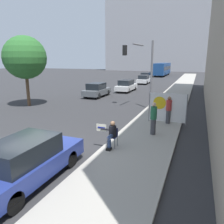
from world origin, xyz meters
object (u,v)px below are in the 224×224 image
at_px(car_on_road_nearest, 97,90).
at_px(pedestrian_behind, 169,110).
at_px(jogger_on_sidewalk, 153,118).
at_px(car_on_road_far_lane, 146,76).
at_px(protest_banner, 167,108).
at_px(street_tree_near_curb, 25,58).
at_px(seated_protester, 111,133).
at_px(traffic_light_pole, 141,63).
at_px(car_on_road_distant, 144,79).
at_px(car_on_road_midblock, 126,86).
at_px(city_bus_on_road, 163,68).
at_px(parked_car_curbside, 26,161).

bearing_deg(car_on_road_nearest, pedestrian_behind, -42.78).
distance_m(jogger_on_sidewalk, pedestrian_behind, 2.49).
relative_size(jogger_on_sidewalk, car_on_road_far_lane, 0.39).
xyz_separation_m(protest_banner, car_on_road_nearest, (-8.81, 8.24, -0.38)).
height_order(protest_banner, street_tree_near_curb, street_tree_near_curb).
relative_size(seated_protester, pedestrian_behind, 0.71).
distance_m(traffic_light_pole, car_on_road_distant, 19.75).
bearing_deg(pedestrian_behind, car_on_road_distant, 172.39).
xyz_separation_m(pedestrian_behind, protest_banner, (-0.10, 0.01, 0.13)).
xyz_separation_m(traffic_light_pole, car_on_road_nearest, (-5.94, 3.85, -3.01)).
xyz_separation_m(protest_banner, street_tree_near_curb, (-12.40, 1.54, 3.08)).
bearing_deg(traffic_light_pole, car_on_road_midblock, 114.70).
height_order(jogger_on_sidewalk, traffic_light_pole, traffic_light_pole).
bearing_deg(street_tree_near_curb, city_bus_on_road, 82.94).
xyz_separation_m(pedestrian_behind, street_tree_near_curb, (-12.50, 1.55, 3.21)).
bearing_deg(protest_banner, jogger_on_sidewalk, -98.68).
distance_m(protest_banner, street_tree_near_curb, 12.87).
relative_size(pedestrian_behind, car_on_road_nearest, 0.42).
bearing_deg(seated_protester, car_on_road_distant, 110.98).
height_order(car_on_road_distant, city_bus_on_road, city_bus_on_road).
bearing_deg(car_on_road_nearest, parked_car_curbside, -72.25).
distance_m(traffic_light_pole, parked_car_curbside, 13.26).
height_order(car_on_road_midblock, car_on_road_distant, car_on_road_midblock).
distance_m(parked_car_curbside, car_on_road_midblock, 22.24).
height_order(pedestrian_behind, street_tree_near_curb, street_tree_near_curb).
xyz_separation_m(traffic_light_pole, city_bus_on_road, (-4.29, 39.39, -1.93)).
bearing_deg(car_on_road_nearest, street_tree_near_curb, -118.13).
bearing_deg(street_tree_near_curb, jogger_on_sidewalk, -18.36).
relative_size(car_on_road_distant, car_on_road_far_lane, 0.98).
bearing_deg(seated_protester, city_bus_on_road, 106.73).
bearing_deg(jogger_on_sidewalk, parked_car_curbside, 81.10).
xyz_separation_m(pedestrian_behind, city_bus_on_road, (-7.27, 43.79, 0.83)).
distance_m(car_on_road_midblock, city_bus_on_road, 30.37).
bearing_deg(traffic_light_pole, car_on_road_distant, 102.44).
bearing_deg(pedestrian_behind, protest_banner, -119.74).
xyz_separation_m(car_on_road_midblock, street_tree_near_curb, (-5.36, -11.89, 3.47)).
relative_size(protest_banner, city_bus_on_road, 0.19).
bearing_deg(protest_banner, seated_protester, -110.13).
bearing_deg(jogger_on_sidewalk, protest_banner, -80.67).
bearing_deg(city_bus_on_road, traffic_light_pole, -83.78).
bearing_deg(car_on_road_nearest, car_on_road_far_lane, 90.07).
bearing_deg(car_on_road_distant, parked_car_curbside, -83.53).
bearing_deg(protest_banner, car_on_road_midblock, 117.63).
distance_m(pedestrian_behind, parked_car_curbside, 9.22).
xyz_separation_m(car_on_road_midblock, city_bus_on_road, (-0.13, 30.35, 1.09)).
distance_m(jogger_on_sidewalk, car_on_road_distant, 26.75).
height_order(car_on_road_nearest, city_bus_on_road, city_bus_on_road).
height_order(parked_car_curbside, car_on_road_nearest, car_on_road_nearest).
distance_m(traffic_light_pole, car_on_road_nearest, 7.69).
relative_size(parked_car_curbside, street_tree_near_curb, 0.76).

